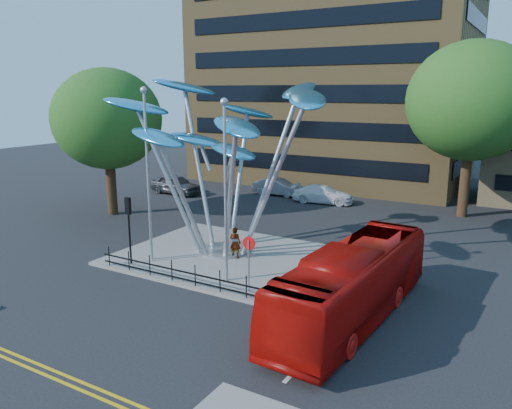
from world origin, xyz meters
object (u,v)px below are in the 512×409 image
Objects in this scene: traffic_light_island at (129,216)px; parked_car_mid at (278,187)px; street_lamp_right at (225,175)px; red_bus at (353,284)px; pedestrian at (235,243)px; tree_left at (107,119)px; tree_right at (472,101)px; no_entry_sign_island at (249,254)px; parked_car_left at (176,184)px; parked_car_right at (323,194)px; street_lamp_left at (147,160)px; leaf_sculpture at (223,127)px.

traffic_light_island is 0.79× the size of parked_car_mid.
red_bus is (6.29, -0.66, -3.62)m from street_lamp_right.
tree_left is at bearing -25.29° from pedestrian.
tree_right reaches higher than no_entry_sign_island.
parked_car_left is (-22.67, -4.00, -7.21)m from tree_right.
parked_car_left is (-15.17, 15.00, -4.27)m from street_lamp_right.
no_entry_sign_island is 19.08m from parked_car_right.
traffic_light_island is at bearing -116.57° from street_lamp_left.
street_lamp_right is 3.64m from no_entry_sign_island.
tree_left reaches higher than traffic_light_island.
street_lamp_right is at bearing 162.13° from no_entry_sign_island.
tree_right is 22.49m from street_lamp_left.
street_lamp_left is 11.99m from red_bus.
leaf_sculpture is 11.24m from red_bus.
leaf_sculpture reaches higher than parked_car_left.
tree_right reaches higher than leaf_sculpture.
traffic_light_island is at bearing -125.04° from leaf_sculpture.
tree_right reaches higher than parked_car_mid.
no_entry_sign_island is at bearing 122.49° from pedestrian.
tree_left is 16.19m from street_lamp_right.
street_lamp_left is (9.50, -6.50, -1.44)m from tree_left.
red_bus is at bearing -93.53° from tree_right.
tree_right is 24.06m from traffic_light_island.
parked_car_right is at bearing 102.93° from no_entry_sign_island.
parked_car_right is at bearing -99.50° from parked_car_mid.
tree_right reaches higher than tree_left.
street_lamp_right is at bearing 107.30° from pedestrian.
red_bus is 2.19× the size of parked_car_left.
street_lamp_right reaches higher than parked_car_mid.
tree_left is 22.78m from red_bus.
no_entry_sign_island is (6.50, -0.98, -3.54)m from street_lamp_left.
pedestrian reaches higher than parked_car_right.
traffic_light_island is (9.00, -7.50, -4.18)m from tree_left.
pedestrian is at bearing -126.31° from parked_car_left.
parked_car_right is (4.50, -0.83, -0.02)m from parked_car_mid.
street_lamp_right reaches higher than parked_car_right.
tree_left is at bearing 154.23° from street_lamp_right.
traffic_light_island reaches higher than parked_car_mid.
street_lamp_right is 18.81m from parked_car_right.
leaf_sculpture is (-10.07, -15.32, -1.16)m from tree_right.
street_lamp_right reaches higher than pedestrian.
tree_right is 2.50× the size of parked_car_left.
parked_car_right is at bearing 81.62° from traffic_light_island.
traffic_light_island reaches higher than pedestrian.
pedestrian is 17.11m from parked_car_mid.
pedestrian is 0.35× the size of parked_car_right.
red_bus reaches higher than parked_car_mid.
street_lamp_right is at bearing -179.95° from parked_car_right.
parked_car_right is at bearing 43.36° from tree_left.
tree_left is (-22.00, -12.00, -1.24)m from tree_right.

